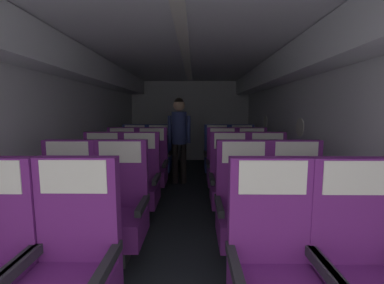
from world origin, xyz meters
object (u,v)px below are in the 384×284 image
(seat_a_right_window, at_px, (274,274))
(seat_e_left_window, at_px, (134,157))
(seat_a_right_aisle, at_px, (361,275))
(seat_e_left_aisle, at_px, (159,157))
(seat_b_left_aisle, at_px, (119,211))
(flight_attendant, at_px, (179,131))
(seat_a_left_aisle, at_px, (70,272))
(seat_b_left_window, at_px, (66,211))
(seat_b_right_window, at_px, (244,211))
(seat_d_right_aisle, at_px, (252,168))
(seat_d_left_aisle, at_px, (151,168))
(seat_c_right_aisle, at_px, (268,184))
(seat_d_left_window, at_px, (121,167))
(seat_c_left_window, at_px, (101,183))
(seat_e_right_window, at_px, (217,157))
(seat_e_right_aisle, at_px, (242,158))
(seat_c_right_window, at_px, (230,183))
(seat_d_right_window, at_px, (223,168))
(seat_b_right_aisle, at_px, (298,212))
(seat_c_left_aisle, at_px, (139,183))

(seat_a_right_window, bearing_deg, seat_e_left_window, 114.48)
(seat_a_right_aisle, distance_m, seat_e_left_aisle, 3.99)
(seat_b_left_aisle, bearing_deg, flight_attendant, 80.96)
(seat_a_left_aisle, xyz_separation_m, flight_attendant, (0.42, 3.44, 0.53))
(seat_b_left_window, bearing_deg, seat_b_right_window, 0.18)
(seat_b_left_window, relative_size, seat_d_right_aisle, 1.00)
(seat_d_left_aisle, xyz_separation_m, seat_d_right_aisle, (1.63, 0.01, 0.00))
(seat_b_right_window, relative_size, seat_e_left_aisle, 1.00)
(seat_c_right_aisle, height_order, seat_d_left_window, same)
(seat_c_left_window, xyz_separation_m, seat_d_right_aisle, (2.12, 0.90, 0.00))
(seat_d_right_aisle, bearing_deg, seat_e_right_window, 118.19)
(seat_b_left_aisle, height_order, seat_b_right_window, same)
(seat_d_left_window, relative_size, flight_attendant, 0.69)
(seat_c_right_aisle, distance_m, flight_attendant, 2.11)
(seat_d_left_aisle, height_order, seat_e_right_aisle, same)
(seat_c_right_window, bearing_deg, seat_a_left_aisle, -122.68)
(seat_a_right_window, bearing_deg, seat_c_right_aisle, 75.20)
(seat_b_left_window, distance_m, seat_d_right_aisle, 2.79)
(seat_c_left_window, xyz_separation_m, seat_c_right_window, (1.63, 0.00, 0.00))
(seat_d_right_window, bearing_deg, seat_b_left_window, -132.06)
(seat_b_right_window, height_order, seat_c_right_window, same)
(seat_b_right_window, bearing_deg, seat_b_right_aisle, 0.31)
(seat_e_left_aisle, distance_m, seat_e_right_window, 1.15)
(seat_a_left_aisle, relative_size, seat_b_left_aisle, 1.00)
(seat_b_left_aisle, bearing_deg, seat_c_left_window, 118.48)
(seat_a_left_aisle, relative_size, seat_c_left_window, 1.00)
(seat_c_right_window, bearing_deg, seat_e_right_aisle, 74.88)
(seat_a_right_window, xyz_separation_m, seat_b_left_aisle, (-1.15, 0.90, 0.00))
(seat_d_left_window, height_order, seat_e_left_window, same)
(seat_c_left_aisle, relative_size, seat_e_right_aisle, 1.00)
(seat_b_left_window, relative_size, seat_d_right_window, 1.00)
(seat_d_left_aisle, height_order, seat_e_left_window, same)
(seat_c_left_window, bearing_deg, seat_d_left_window, 90.49)
(seat_b_left_aisle, height_order, seat_d_right_window, same)
(seat_a_right_window, bearing_deg, seat_d_right_window, 90.08)
(seat_d_right_window, bearing_deg, seat_e_right_aisle, 61.75)
(seat_c_right_aisle, relative_size, seat_d_left_window, 1.00)
(seat_d_left_window, bearing_deg, seat_e_right_aisle, 22.45)
(seat_c_right_window, relative_size, flight_attendant, 0.69)
(seat_b_left_aisle, distance_m, seat_c_left_window, 1.03)
(seat_e_left_window, xyz_separation_m, seat_e_right_window, (1.63, 0.01, 0.00))
(seat_d_right_aisle, bearing_deg, seat_e_left_window, 156.89)
(seat_e_left_aisle, bearing_deg, seat_b_left_window, -99.79)
(seat_c_right_aisle, relative_size, seat_d_right_window, 1.00)
(seat_c_left_window, height_order, seat_e_right_aisle, same)
(seat_b_left_window, height_order, seat_e_left_window, same)
(seat_c_right_window, xyz_separation_m, seat_d_right_window, (0.00, 0.90, 0.00))
(seat_c_left_window, xyz_separation_m, seat_e_right_window, (1.63, 1.82, 0.00))
(seat_c_right_window, bearing_deg, seat_e_left_window, 132.21)
(seat_a_right_aisle, xyz_separation_m, flight_attendant, (-1.23, 3.45, 0.53))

